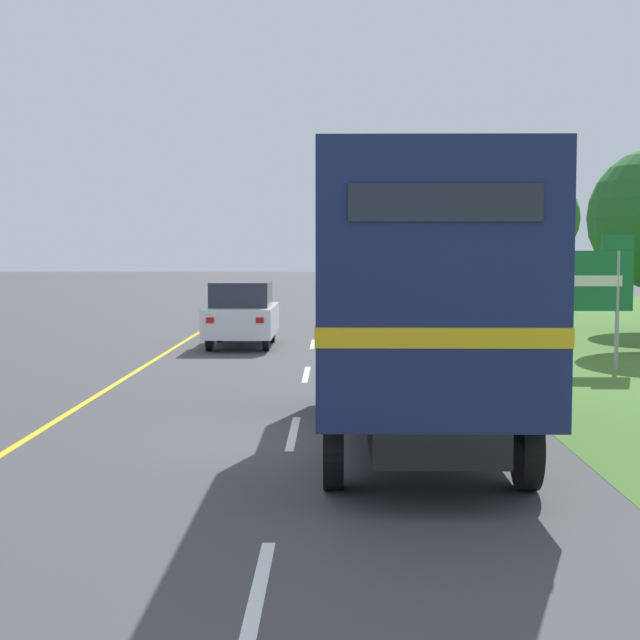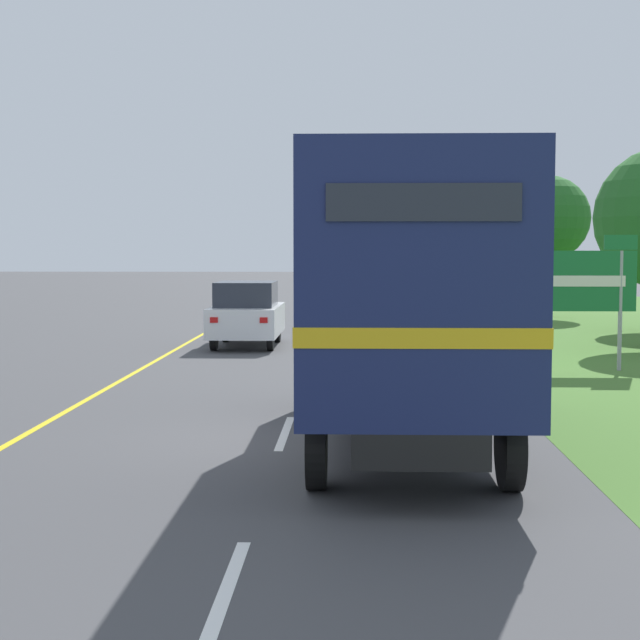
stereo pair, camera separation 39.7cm
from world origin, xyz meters
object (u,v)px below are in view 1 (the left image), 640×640
at_px(highway_sign, 584,284).
at_px(roadside_tree_far, 537,219).
at_px(delineator_post, 542,373).
at_px(lead_car_white, 242,313).
at_px(horse_trailer_truck, 414,293).

xyz_separation_m(highway_sign, roadside_tree_far, (2.47, 17.03, 1.93)).
relative_size(highway_sign, delineator_post, 3.10).
height_order(lead_car_white, highway_sign, highway_sign).
distance_m(horse_trailer_truck, roadside_tree_far, 26.43).
xyz_separation_m(horse_trailer_truck, delineator_post, (2.56, 3.93, -1.55)).
relative_size(lead_car_white, roadside_tree_far, 0.70).
bearing_deg(delineator_post, horse_trailer_truck, -123.06).
xyz_separation_m(lead_car_white, delineator_post, (6.11, -9.52, -0.40)).
bearing_deg(delineator_post, lead_car_white, 122.69).
bearing_deg(roadside_tree_far, lead_car_white, -130.94).
relative_size(horse_trailer_truck, highway_sign, 2.70).
height_order(horse_trailer_truck, highway_sign, horse_trailer_truck).
relative_size(horse_trailer_truck, lead_car_white, 2.08).
distance_m(lead_car_white, highway_sign, 9.46).
xyz_separation_m(horse_trailer_truck, roadside_tree_far, (6.87, 25.46, 1.75)).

